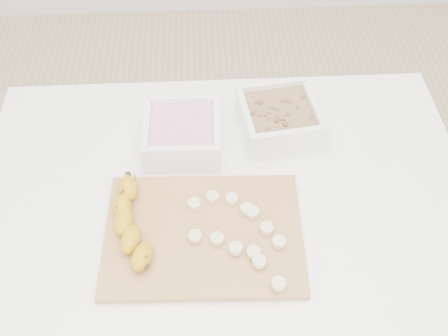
{
  "coord_description": "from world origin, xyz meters",
  "views": [
    {
      "loc": [
        -0.03,
        -0.57,
        1.56
      ],
      "look_at": [
        0.0,
        0.03,
        0.81
      ],
      "focal_mm": 40.0,
      "sensor_mm": 36.0,
      "label": 1
    }
  ],
  "objects_px": {
    "banana": "(132,223)",
    "cutting_board": "(204,234)",
    "bowl_yogurt": "(183,133)",
    "table": "(225,224)",
    "bowl_granola": "(279,118)"
  },
  "relations": [
    {
      "from": "banana",
      "to": "cutting_board",
      "type": "bearing_deg",
      "value": -7.58
    },
    {
      "from": "table",
      "to": "cutting_board",
      "type": "distance_m",
      "value": 0.14
    },
    {
      "from": "bowl_granola",
      "to": "banana",
      "type": "height_order",
      "value": "bowl_granola"
    },
    {
      "from": "bowl_granola",
      "to": "cutting_board",
      "type": "bearing_deg",
      "value": -122.94
    },
    {
      "from": "cutting_board",
      "to": "table",
      "type": "bearing_deg",
      "value": 62.41
    },
    {
      "from": "table",
      "to": "bowl_yogurt",
      "type": "bearing_deg",
      "value": 119.12
    },
    {
      "from": "bowl_yogurt",
      "to": "banana",
      "type": "distance_m",
      "value": 0.23
    },
    {
      "from": "table",
      "to": "bowl_granola",
      "type": "distance_m",
      "value": 0.26
    },
    {
      "from": "table",
      "to": "bowl_yogurt",
      "type": "height_order",
      "value": "bowl_yogurt"
    },
    {
      "from": "bowl_yogurt",
      "to": "bowl_granola",
      "type": "xyz_separation_m",
      "value": [
        0.21,
        0.03,
        0.0
      ]
    },
    {
      "from": "table",
      "to": "cutting_board",
      "type": "xyz_separation_m",
      "value": [
        -0.04,
        -0.08,
        0.1
      ]
    },
    {
      "from": "table",
      "to": "cutting_board",
      "type": "relative_size",
      "value": 2.73
    },
    {
      "from": "bowl_granola",
      "to": "banana",
      "type": "bearing_deg",
      "value": -140.61
    },
    {
      "from": "bowl_granola",
      "to": "banana",
      "type": "xyz_separation_m",
      "value": [
        -0.3,
        -0.25,
        -0.01
      ]
    },
    {
      "from": "cutting_board",
      "to": "banana",
      "type": "relative_size",
      "value": 1.81
    }
  ]
}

